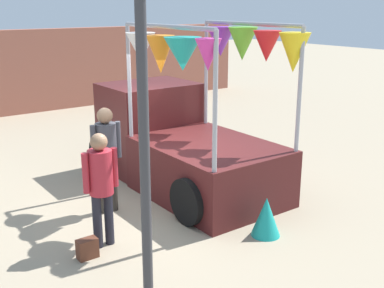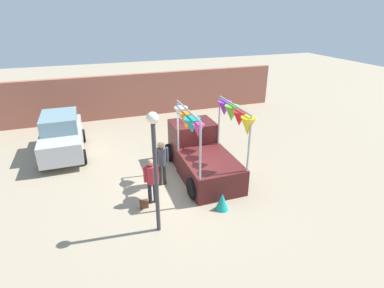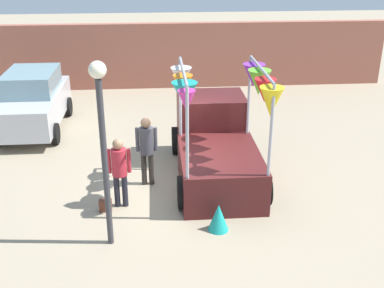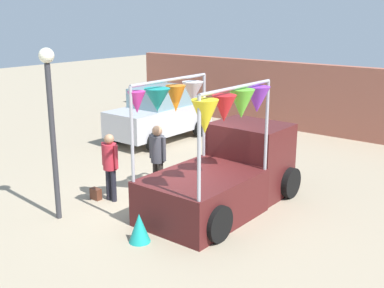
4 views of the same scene
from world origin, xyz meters
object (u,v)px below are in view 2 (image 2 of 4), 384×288
Objects in this scene: vendor_truck at (201,151)px; handbag at (144,204)px; folded_kite_bundle_teal at (222,202)px; parked_car at (62,135)px; person_customer at (151,177)px; street_lamp at (155,157)px; person_vendor at (162,159)px.

handbag is at bearing -147.49° from vendor_truck.
folded_kite_bundle_teal is (-0.26, -2.68, -0.63)m from vendor_truck.
parked_car is 6.67× the size of folded_kite_bundle_teal.
parked_car is at bearing 129.20° from folded_kite_bundle_teal.
parked_car is 5.92m from person_customer.
handbag is at bearing -63.36° from parked_car.
handbag is 2.63m from folded_kite_bundle_teal.
street_lamp reaches higher than handbag.
folded_kite_bundle_teal is at bearing 7.47° from street_lamp.
folded_kite_bundle_teal is at bearing -95.60° from vendor_truck.
vendor_truck is at bearing -33.69° from parked_car.
person_customer is 0.45× the size of street_lamp.
parked_car is at bearing 146.31° from vendor_truck.
person_vendor is 2.75m from folded_kite_bundle_teal.
person_customer reaches higher than handbag.
parked_car is at bearing 131.56° from person_vendor.
person_customer is 2.78× the size of folded_kite_bundle_teal.
vendor_truck is 1.10× the size of street_lamp.
street_lamp is (0.21, -1.25, 2.32)m from handbag.
person_customer is at bearing 151.12° from folded_kite_bundle_teal.
handbag is 0.47× the size of folded_kite_bundle_teal.
parked_car is 8.10m from folded_kite_bundle_teal.
street_lamp is at bearing -106.71° from person_vendor.
person_vendor is (0.60, 1.03, 0.07)m from person_customer.
street_lamp is at bearing -130.01° from vendor_truck.
person_customer is at bearing -147.09° from vendor_truck.
parked_car reaches higher than person_customer.
vendor_truck is 3.30m from handbag.
vendor_truck is 1.03× the size of parked_car.
handbag is at bearing -127.87° from person_vendor.
vendor_truck is at bearing 32.91° from person_customer.
parked_car is at bearing 120.54° from person_customer.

